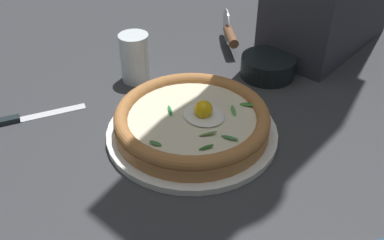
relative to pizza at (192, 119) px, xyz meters
The scene contains 7 objects.
ground_plane 0.07m from the pizza, 34.50° to the left, with size 2.40×2.40×0.03m, color #35363A.
pizza_plate 0.03m from the pizza, 145.67° to the right, with size 0.30×0.30×0.01m, color white.
pizza is the anchor object (origin of this frame).
side_bowl 0.27m from the pizza, 92.94° to the left, with size 0.12×0.12×0.04m, color black.
pizza_cutter 0.35m from the pizza, 116.41° to the left, with size 0.11×0.11×0.08m.
table_knife 0.34m from the pizza, 145.66° to the right, with size 0.11×0.19×0.01m.
drinking_glass 0.23m from the pizza, 162.59° to the left, with size 0.06×0.06×0.10m.
Camera 1 is at (0.35, -0.48, 0.47)m, focal length 39.78 mm.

